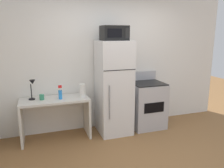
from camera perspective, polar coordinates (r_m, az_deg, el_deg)
ground_plane at (r=3.50m, az=9.02°, el=-20.03°), size 12.00×12.00×0.00m
wall_back_white at (r=4.54m, az=-0.39°, el=5.40°), size 5.00×0.10×2.60m
desk at (r=4.18m, az=-14.19°, el=-6.57°), size 1.20×0.53×0.75m
desk_lamp at (r=4.11m, az=-19.56°, el=-0.55°), size 0.14×0.12×0.35m
coffee_mug at (r=4.10m, az=-17.37°, el=-3.19°), size 0.08×0.08×0.09m
spray_bottle at (r=4.04m, az=-12.98°, el=-2.39°), size 0.06×0.06×0.25m
paper_towel_roll at (r=4.11m, az=-7.51°, el=-1.63°), size 0.11×0.11×0.24m
refrigerator at (r=4.24m, az=0.44°, el=-0.96°), size 0.60×0.66×1.75m
microwave at (r=4.10m, az=0.57°, el=12.77°), size 0.46×0.35×0.26m
oven_range at (r=4.65m, az=8.78°, el=-5.12°), size 0.65×0.61×1.10m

